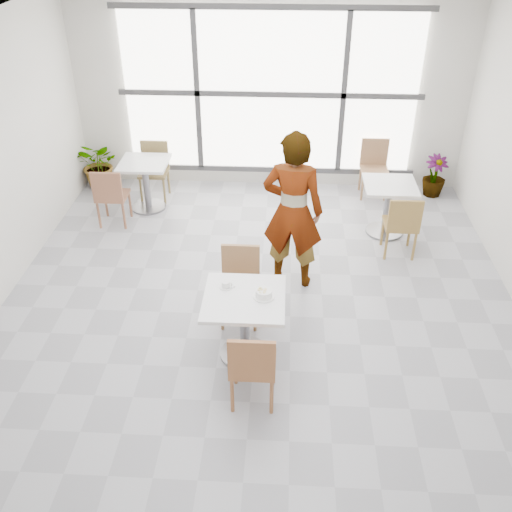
# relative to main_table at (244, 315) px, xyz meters

# --- Properties ---
(floor) EXTENTS (7.00, 7.00, 0.00)m
(floor) POSITION_rel_main_table_xyz_m (0.09, 0.66, -0.52)
(floor) COLOR #9E9EA5
(floor) RESTS_ON ground
(ceiling) EXTENTS (7.00, 7.00, 0.00)m
(ceiling) POSITION_rel_main_table_xyz_m (0.09, 0.66, 2.48)
(ceiling) COLOR white
(ceiling) RESTS_ON ground
(wall_back) EXTENTS (6.00, 0.00, 6.00)m
(wall_back) POSITION_rel_main_table_xyz_m (0.09, 4.16, 0.98)
(wall_back) COLOR silver
(wall_back) RESTS_ON ground
(window) EXTENTS (4.60, 0.07, 2.52)m
(window) POSITION_rel_main_table_xyz_m (0.09, 4.09, 0.98)
(window) COLOR white
(window) RESTS_ON ground
(main_table) EXTENTS (0.80, 0.80, 0.75)m
(main_table) POSITION_rel_main_table_xyz_m (0.00, 0.00, 0.00)
(main_table) COLOR white
(main_table) RESTS_ON ground
(chair_near) EXTENTS (0.42, 0.42, 0.87)m
(chair_near) POSITION_rel_main_table_xyz_m (0.12, -0.67, -0.02)
(chair_near) COLOR #9F633A
(chair_near) RESTS_ON ground
(chair_far) EXTENTS (0.42, 0.42, 0.87)m
(chair_far) POSITION_rel_main_table_xyz_m (-0.10, 0.66, -0.02)
(chair_far) COLOR #9D6F46
(chair_far) RESTS_ON ground
(oatmeal_bowl) EXTENTS (0.21, 0.21, 0.09)m
(oatmeal_bowl) POSITION_rel_main_table_xyz_m (0.19, 0.01, 0.27)
(oatmeal_bowl) COLOR white
(oatmeal_bowl) RESTS_ON main_table
(coffee_cup) EXTENTS (0.16, 0.13, 0.07)m
(coffee_cup) POSITION_rel_main_table_xyz_m (-0.19, 0.15, 0.26)
(coffee_cup) COLOR white
(coffee_cup) RESTS_ON main_table
(person) EXTENTS (0.77, 0.57, 1.94)m
(person) POSITION_rel_main_table_xyz_m (0.46, 1.37, 0.45)
(person) COLOR black
(person) RESTS_ON ground
(bg_table_left) EXTENTS (0.70, 0.70, 0.75)m
(bg_table_left) POSITION_rel_main_table_xyz_m (-1.70, 3.18, -0.04)
(bg_table_left) COLOR white
(bg_table_left) RESTS_ON ground
(bg_table_right) EXTENTS (0.70, 0.70, 0.75)m
(bg_table_right) POSITION_rel_main_table_xyz_m (1.78, 2.63, -0.04)
(bg_table_right) COLOR white
(bg_table_right) RESTS_ON ground
(bg_chair_left_near) EXTENTS (0.42, 0.42, 0.87)m
(bg_chair_left_near) POSITION_rel_main_table_xyz_m (-2.08, 2.62, -0.02)
(bg_chair_left_near) COLOR #925C41
(bg_chair_left_near) RESTS_ON ground
(bg_chair_left_far) EXTENTS (0.42, 0.42, 0.87)m
(bg_chair_left_far) POSITION_rel_main_table_xyz_m (-1.66, 3.59, -0.02)
(bg_chair_left_far) COLOR olive
(bg_chair_left_far) RESTS_ON ground
(bg_chair_right_near) EXTENTS (0.42, 0.42, 0.87)m
(bg_chair_right_near) POSITION_rel_main_table_xyz_m (1.88, 2.02, -0.02)
(bg_chair_right_near) COLOR olive
(bg_chair_right_near) RESTS_ON ground
(bg_chair_right_far) EXTENTS (0.42, 0.42, 0.87)m
(bg_chair_right_far) POSITION_rel_main_table_xyz_m (1.74, 3.87, -0.02)
(bg_chair_right_far) COLOR #A0734E
(bg_chair_right_far) RESTS_ON ground
(plant_left) EXTENTS (0.89, 0.85, 0.78)m
(plant_left) POSITION_rel_main_table_xyz_m (-2.61, 3.86, -0.13)
(plant_left) COLOR #417F3C
(plant_left) RESTS_ON ground
(plant_right) EXTENTS (0.44, 0.44, 0.65)m
(plant_right) POSITION_rel_main_table_xyz_m (2.69, 3.86, -0.20)
(plant_right) COLOR #538140
(plant_right) RESTS_ON ground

